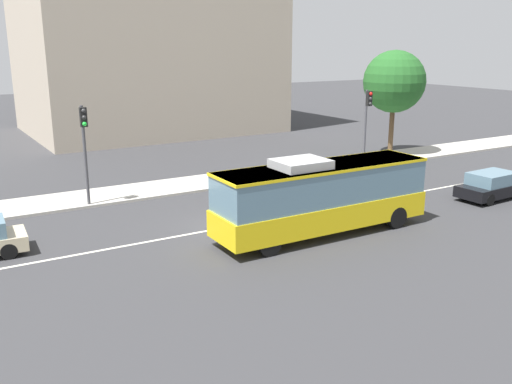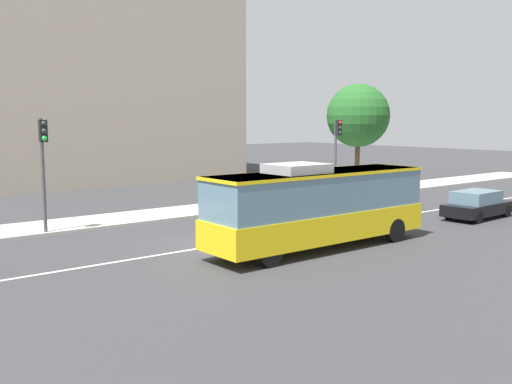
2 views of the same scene
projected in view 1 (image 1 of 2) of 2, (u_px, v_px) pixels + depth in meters
name	position (u px, v px, depth m)	size (l,w,h in m)	color
ground_plane	(231.00, 227.00, 25.46)	(160.00, 160.00, 0.00)	#333335
sidewalk_kerb	(166.00, 188.00, 32.09)	(80.00, 3.42, 0.14)	#B2ADA3
lane_centre_line	(231.00, 227.00, 25.46)	(76.00, 0.16, 0.01)	silver
transit_bus	(322.00, 194.00, 24.07)	(10.01, 2.54, 3.46)	yellow
sedan_black	(493.00, 185.00, 29.94)	(4.57, 1.98, 1.46)	black
sedan_blue	(369.00, 168.00, 34.03)	(4.51, 1.83, 1.46)	#1E3899
traffic_light_mid_block	(367.00, 115.00, 36.76)	(0.35, 0.62, 5.20)	#47474C
traffic_light_far_corner	(85.00, 139.00, 27.55)	(0.32, 0.62, 5.20)	#47474C
street_tree_kerbside_centre	(394.00, 82.00, 40.46)	(4.53, 4.53, 7.72)	#4C3823
office_block_background	(146.00, 21.00, 51.70)	(22.26, 16.97, 20.40)	#B7A893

